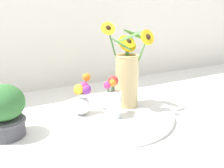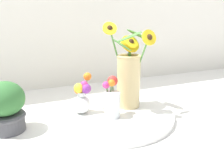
{
  "view_description": "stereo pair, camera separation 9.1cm",
  "coord_description": "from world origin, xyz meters",
  "px_view_note": "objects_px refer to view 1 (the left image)",
  "views": [
    {
      "loc": [
        -0.43,
        -0.74,
        0.4
      ],
      "look_at": [
        -0.0,
        0.03,
        0.15
      ],
      "focal_mm": 35.0,
      "sensor_mm": 36.0,
      "label": 1
    },
    {
      "loc": [
        -0.35,
        -0.78,
        0.4
      ],
      "look_at": [
        -0.0,
        0.03,
        0.15
      ],
      "focal_mm": 35.0,
      "sensor_mm": 36.0,
      "label": 2
    }
  ],
  "objects_px": {
    "mason_jar_sunflowers": "(127,74)",
    "potted_plant": "(5,111)",
    "serving_tray": "(112,114)",
    "vase_small_center": "(113,99)",
    "vase_bulb_right": "(82,98)"
  },
  "relations": [
    {
      "from": "serving_tray",
      "to": "vase_small_center",
      "type": "bearing_deg",
      "value": -113.08
    },
    {
      "from": "mason_jar_sunflowers",
      "to": "potted_plant",
      "type": "height_order",
      "value": "mason_jar_sunflowers"
    },
    {
      "from": "vase_small_center",
      "to": "mason_jar_sunflowers",
      "type": "bearing_deg",
      "value": 33.71
    },
    {
      "from": "vase_small_center",
      "to": "vase_bulb_right",
      "type": "relative_size",
      "value": 0.99
    },
    {
      "from": "mason_jar_sunflowers",
      "to": "vase_bulb_right",
      "type": "height_order",
      "value": "mason_jar_sunflowers"
    },
    {
      "from": "serving_tray",
      "to": "vase_bulb_right",
      "type": "height_order",
      "value": "vase_bulb_right"
    },
    {
      "from": "serving_tray",
      "to": "mason_jar_sunflowers",
      "type": "relative_size",
      "value": 1.37
    },
    {
      "from": "mason_jar_sunflowers",
      "to": "potted_plant",
      "type": "bearing_deg",
      "value": 179.91
    },
    {
      "from": "vase_small_center",
      "to": "potted_plant",
      "type": "bearing_deg",
      "value": 168.69
    },
    {
      "from": "vase_small_center",
      "to": "potted_plant",
      "type": "relative_size",
      "value": 0.86
    },
    {
      "from": "vase_bulb_right",
      "to": "mason_jar_sunflowers",
      "type": "bearing_deg",
      "value": -2.02
    },
    {
      "from": "mason_jar_sunflowers",
      "to": "serving_tray",
      "type": "bearing_deg",
      "value": -160.97
    },
    {
      "from": "serving_tray",
      "to": "mason_jar_sunflowers",
      "type": "height_order",
      "value": "mason_jar_sunflowers"
    },
    {
      "from": "serving_tray",
      "to": "vase_bulb_right",
      "type": "xyz_separation_m",
      "value": [
        -0.12,
        0.04,
        0.08
      ]
    },
    {
      "from": "mason_jar_sunflowers",
      "to": "vase_small_center",
      "type": "xyz_separation_m",
      "value": [
        -0.12,
        -0.08,
        -0.08
      ]
    }
  ]
}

